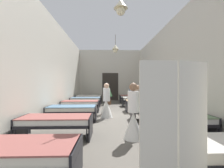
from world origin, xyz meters
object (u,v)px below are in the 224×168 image
patient_seated_primary (137,95)px  potted_plant (108,93)px  nurse_near_aisle (107,105)px  bed_left_row_3 (81,103)px  bed_right_row_1 (177,120)px  nurse_mid_aisle (133,119)px  bed_right_row_4 (137,99)px  nurse_far_aisle (106,103)px  bed_right_row_5 (132,97)px  bed_right_row_2 (155,109)px  patient_seated_secondary (131,93)px  bed_left_row_5 (89,97)px  bed_right_row_3 (144,103)px  bed_left_row_2 (72,109)px  privacy_screen (195,137)px  bed_left_row_0 (13,153)px  bed_left_row_1 (56,121)px  bed_left_row_4 (86,100)px

patient_seated_primary → potted_plant: (-1.50, 2.80, -0.04)m
nurse_near_aisle → bed_left_row_3: bearing=112.2°
bed_right_row_1 → nurse_mid_aisle: size_ratio=1.28×
bed_right_row_4 → nurse_far_aisle: bearing=-129.9°
bed_right_row_4 → bed_right_row_5: (0.00, 1.90, 0.00)m
bed_right_row_1 → bed_right_row_2: same height
nurse_near_aisle → bed_right_row_4: bearing=37.3°
bed_right_row_2 → bed_left_row_3: bearing=150.1°
patient_seated_secondary → bed_left_row_5: bearing=148.0°
patient_seated_primary → potted_plant: 3.18m
bed_right_row_3 → bed_right_row_4: 1.90m
bed_left_row_2 → privacy_screen: 5.01m
bed_right_row_4 → patient_seated_secondary: (-0.35, 0.06, 0.43)m
bed_left_row_0 → bed_left_row_2: size_ratio=1.00×
bed_right_row_3 → patient_seated_secondary: bearing=100.1°
bed_left_row_0 → bed_right_row_2: bearing=49.0°
bed_right_row_1 → bed_right_row_3: same height
nurse_mid_aisle → patient_seated_primary: (0.89, 3.94, 0.34)m
bed_left_row_2 → bed_left_row_5: size_ratio=1.00×
bed_left_row_2 → nurse_near_aisle: 1.45m
bed_right_row_3 → bed_left_row_2: bearing=-150.1°
bed_right_row_3 → bed_right_row_4: bearing=90.0°
bed_left_row_2 → bed_right_row_5: size_ratio=1.00×
bed_right_row_2 → nurse_near_aisle: 2.02m
privacy_screen → bed_right_row_3: bearing=62.6°
nurse_far_aisle → patient_seated_primary: nurse_far_aisle is taller
bed_right_row_2 → bed_left_row_3: size_ratio=1.00×
nurse_near_aisle → nurse_mid_aisle: (0.71, -2.58, 0.00)m
bed_left_row_1 → potted_plant: potted_plant is taller
bed_right_row_2 → bed_right_row_5: (0.00, 5.70, 0.00)m
bed_right_row_2 → bed_right_row_4: same height
bed_left_row_5 → patient_seated_secondary: bearing=-32.0°
nurse_far_aisle → nurse_mid_aisle: bearing=-165.5°
bed_right_row_5 → nurse_far_aisle: 4.71m
nurse_near_aisle → patient_seated_primary: size_ratio=1.86×
patient_seated_primary → privacy_screen: bearing=-95.5°
bed_right_row_1 → patient_seated_primary: (-0.35, 3.78, 0.43)m
bed_right_row_1 → bed_left_row_4: 6.59m
bed_right_row_1 → potted_plant: potted_plant is taller
nurse_far_aisle → nurse_near_aisle: bearing=-175.9°
patient_seated_primary → bed_left_row_0: bearing=-117.5°
bed_left_row_4 → bed_left_row_0: bearing=-90.0°
potted_plant → bed_right_row_5: bearing=29.0°
bed_left_row_5 → bed_right_row_2: bearing=-59.9°
privacy_screen → bed_left_row_4: bearing=87.2°
bed_right_row_2 → privacy_screen: 4.52m
potted_plant → bed_right_row_2: bearing=-68.5°
nurse_near_aisle → potted_plant: size_ratio=1.07×
bed_left_row_2 → patient_seated_primary: (2.96, 1.88, 0.43)m
bed_right_row_1 → bed_left_row_3: 5.04m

